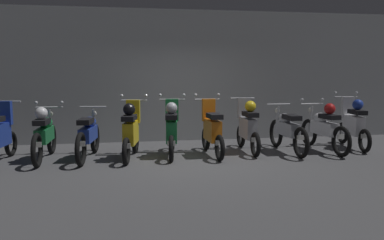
% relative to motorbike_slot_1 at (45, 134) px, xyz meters
% --- Properties ---
extents(ground_plane, '(80.00, 80.00, 0.00)m').
position_rel_motorbike_slot_1_xyz_m(ground_plane, '(2.97, -0.59, -0.53)').
color(ground_plane, '#4C4C4F').
extents(back_wall, '(16.00, 0.30, 3.31)m').
position_rel_motorbike_slot_1_xyz_m(back_wall, '(2.97, 1.97, 1.13)').
color(back_wall, gray).
rests_on(back_wall, ground).
extents(motorbike_slot_1, '(0.59, 1.95, 1.15)m').
position_rel_motorbike_slot_1_xyz_m(motorbike_slot_1, '(0.00, 0.00, 0.00)').
color(motorbike_slot_1, black).
rests_on(motorbike_slot_1, ground).
extents(motorbike_slot_2, '(0.56, 1.94, 1.03)m').
position_rel_motorbike_slot_1_xyz_m(motorbike_slot_2, '(0.85, -0.03, -0.04)').
color(motorbike_slot_2, black).
rests_on(motorbike_slot_2, ground).
extents(motorbike_slot_3, '(0.58, 1.67, 1.29)m').
position_rel_motorbike_slot_1_xyz_m(motorbike_slot_3, '(1.70, -0.15, 0.04)').
color(motorbike_slot_3, black).
rests_on(motorbike_slot_3, ground).
extents(motorbike_slot_4, '(0.58, 1.68, 1.29)m').
position_rel_motorbike_slot_1_xyz_m(motorbike_slot_4, '(2.55, -0.02, 0.04)').
color(motorbike_slot_4, black).
rests_on(motorbike_slot_4, ground).
extents(motorbike_slot_5, '(0.59, 1.68, 1.29)m').
position_rel_motorbike_slot_1_xyz_m(motorbike_slot_5, '(3.40, -0.09, -0.00)').
color(motorbike_slot_5, black).
rests_on(motorbike_slot_5, ground).
extents(motorbike_slot_6, '(0.56, 1.68, 1.18)m').
position_rel_motorbike_slot_1_xyz_m(motorbike_slot_6, '(4.25, 0.12, 0.04)').
color(motorbike_slot_6, black).
rests_on(motorbike_slot_6, ground).
extents(motorbike_slot_7, '(0.56, 1.95, 1.03)m').
position_rel_motorbike_slot_1_xyz_m(motorbike_slot_7, '(5.10, -0.06, -0.04)').
color(motorbike_slot_7, black).
rests_on(motorbike_slot_7, ground).
extents(motorbike_slot_8, '(0.59, 1.95, 1.15)m').
position_rel_motorbike_slot_1_xyz_m(motorbike_slot_8, '(5.95, -0.10, 0.00)').
color(motorbike_slot_8, black).
rests_on(motorbike_slot_8, ground).
extents(motorbike_slot_9, '(0.59, 1.68, 1.29)m').
position_rel_motorbike_slot_1_xyz_m(motorbike_slot_9, '(6.80, 0.15, 0.04)').
color(motorbike_slot_9, black).
rests_on(motorbike_slot_9, ground).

